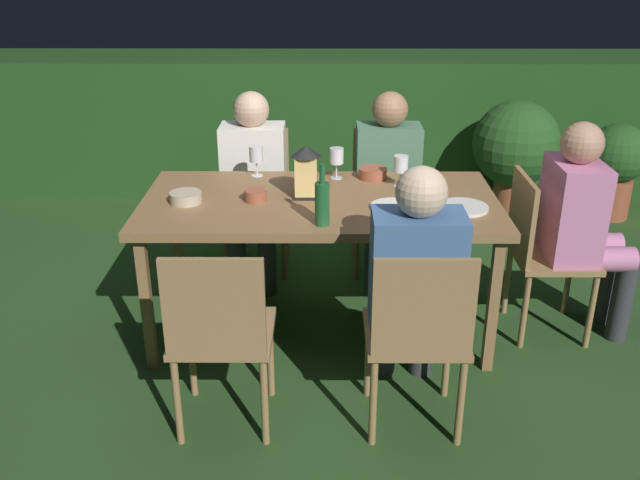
{
  "coord_description": "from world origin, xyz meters",
  "views": [
    {
      "loc": [
        0.02,
        -3.29,
        1.97
      ],
      "look_at": [
        0.0,
        0.0,
        0.53
      ],
      "focal_mm": 39.04,
      "sensor_mm": 36.0,
      "label": 1
    }
  ],
  "objects_px": {
    "chair_head_far": "(541,248)",
    "chair_side_left_b": "(418,332)",
    "dining_table": "(320,209)",
    "person_in_green": "(388,180)",
    "bowl_olives": "(425,176)",
    "bowl_salad": "(373,173)",
    "person_in_cream": "(253,179)",
    "chair_side_right_a": "(257,192)",
    "green_bottle_on_table": "(322,202)",
    "person_in_blue": "(414,277)",
    "bowl_dip": "(186,197)",
    "person_in_pink": "(583,221)",
    "potted_plant_corner": "(616,164)",
    "chair_side_right_b": "(385,193)",
    "chair_side_left_a": "(220,331)",
    "potted_plant_by_hedge": "(515,147)",
    "plate_a": "(394,207)",
    "bowl_bread": "(256,195)",
    "lantern_centerpiece": "(306,169)",
    "wine_glass_c": "(401,165)",
    "plate_b": "(463,207)",
    "wine_glass_a": "(337,157)",
    "wine_glass_b": "(256,155)"
  },
  "relations": [
    {
      "from": "wine_glass_a",
      "to": "chair_side_left_a",
      "type": "bearing_deg",
      "value": -112.72
    },
    {
      "from": "chair_side_left_a",
      "to": "bowl_bread",
      "type": "relative_size",
      "value": 7.63
    },
    {
      "from": "dining_table",
      "to": "person_in_green",
      "type": "relative_size",
      "value": 1.56
    },
    {
      "from": "bowl_bread",
      "to": "bowl_salad",
      "type": "distance_m",
      "value": 0.7
    },
    {
      "from": "chair_side_left_b",
      "to": "person_in_pink",
      "type": "bearing_deg",
      "value": 41.92
    },
    {
      "from": "person_in_green",
      "to": "person_in_cream",
      "type": "bearing_deg",
      "value": 180.0
    },
    {
      "from": "potted_plant_corner",
      "to": "chair_side_right_b",
      "type": "bearing_deg",
      "value": -154.98
    },
    {
      "from": "lantern_centerpiece",
      "to": "wine_glass_b",
      "type": "xyz_separation_m",
      "value": [
        -0.28,
        0.33,
        -0.03
      ]
    },
    {
      "from": "dining_table",
      "to": "person_in_cream",
      "type": "height_order",
      "value": "person_in_cream"
    },
    {
      "from": "person_in_pink",
      "to": "bowl_salad",
      "type": "relative_size",
      "value": 7.48
    },
    {
      "from": "chair_side_left_b",
      "to": "bowl_salad",
      "type": "xyz_separation_m",
      "value": [
        -0.12,
        1.17,
        0.3
      ]
    },
    {
      "from": "plate_b",
      "to": "plate_a",
      "type": "bearing_deg",
      "value": 179.69
    },
    {
      "from": "dining_table",
      "to": "potted_plant_by_hedge",
      "type": "xyz_separation_m",
      "value": [
        1.43,
        1.68,
        -0.16
      ]
    },
    {
      "from": "chair_side_right_a",
      "to": "green_bottle_on_table",
      "type": "distance_m",
      "value": 1.31
    },
    {
      "from": "bowl_olives",
      "to": "bowl_salad",
      "type": "height_order",
      "value": "bowl_salad"
    },
    {
      "from": "person_in_blue",
      "to": "bowl_dip",
      "type": "distance_m",
      "value": 1.23
    },
    {
      "from": "wine_glass_a",
      "to": "wine_glass_c",
      "type": "distance_m",
      "value": 0.36
    },
    {
      "from": "bowl_dip",
      "to": "potted_plant_by_hedge",
      "type": "height_order",
      "value": "potted_plant_by_hedge"
    },
    {
      "from": "chair_side_right_a",
      "to": "chair_head_far",
      "type": "bearing_deg",
      "value": -28.51
    },
    {
      "from": "person_in_cream",
      "to": "bowl_olives",
      "type": "relative_size",
      "value": 7.65
    },
    {
      "from": "wine_glass_b",
      "to": "wine_glass_a",
      "type": "bearing_deg",
      "value": -4.68
    },
    {
      "from": "dining_table",
      "to": "lantern_centerpiece",
      "type": "relative_size",
      "value": 6.77
    },
    {
      "from": "person_in_green",
      "to": "bowl_salad",
      "type": "xyz_separation_m",
      "value": [
        -0.12,
        -0.31,
        0.15
      ]
    },
    {
      "from": "person_in_cream",
      "to": "potted_plant_by_hedge",
      "type": "relative_size",
      "value": 1.3
    },
    {
      "from": "green_bottle_on_table",
      "to": "potted_plant_by_hedge",
      "type": "distance_m",
      "value": 2.49
    },
    {
      "from": "chair_side_right_b",
      "to": "person_in_green",
      "type": "xyz_separation_m",
      "value": [
        -0.0,
        -0.2,
        0.15
      ]
    },
    {
      "from": "person_in_pink",
      "to": "person_in_green",
      "type": "xyz_separation_m",
      "value": [
        -0.94,
        0.65,
        0.0
      ]
    },
    {
      "from": "lantern_centerpiece",
      "to": "green_bottle_on_table",
      "type": "height_order",
      "value": "green_bottle_on_table"
    },
    {
      "from": "chair_side_right_b",
      "to": "wine_glass_c",
      "type": "bearing_deg",
      "value": -88.39
    },
    {
      "from": "chair_side_right_a",
      "to": "green_bottle_on_table",
      "type": "bearing_deg",
      "value": -70.59
    },
    {
      "from": "bowl_salad",
      "to": "wine_glass_b",
      "type": "bearing_deg",
      "value": 176.66
    },
    {
      "from": "person_in_blue",
      "to": "potted_plant_by_hedge",
      "type": "distance_m",
      "value": 2.55
    },
    {
      "from": "dining_table",
      "to": "person_in_pink",
      "type": "xyz_separation_m",
      "value": [
        1.34,
        0.0,
        -0.06
      ]
    },
    {
      "from": "person_in_green",
      "to": "bowl_bread",
      "type": "xyz_separation_m",
      "value": [
        -0.73,
        -0.67,
        0.15
      ]
    },
    {
      "from": "plate_a",
      "to": "chair_head_far",
      "type": "bearing_deg",
      "value": 9.42
    },
    {
      "from": "dining_table",
      "to": "chair_side_left_a",
      "type": "height_order",
      "value": "chair_side_left_a"
    },
    {
      "from": "person_in_pink",
      "to": "green_bottle_on_table",
      "type": "relative_size",
      "value": 3.96
    },
    {
      "from": "chair_side_right_b",
      "to": "potted_plant_corner",
      "type": "relative_size",
      "value": 1.21
    },
    {
      "from": "person_in_pink",
      "to": "bowl_dip",
      "type": "xyz_separation_m",
      "value": [
        -2.01,
        -0.05,
        0.14
      ]
    },
    {
      "from": "bowl_olives",
      "to": "potted_plant_corner",
      "type": "relative_size",
      "value": 0.21
    },
    {
      "from": "dining_table",
      "to": "person_in_green",
      "type": "height_order",
      "value": "person_in_green"
    },
    {
      "from": "chair_head_far",
      "to": "bowl_olives",
      "type": "relative_size",
      "value": 5.79
    },
    {
      "from": "person_in_pink",
      "to": "bowl_dip",
      "type": "relative_size",
      "value": 7.21
    },
    {
      "from": "person_in_blue",
      "to": "potted_plant_by_hedge",
      "type": "bearing_deg",
      "value": 66.13
    },
    {
      "from": "chair_head_far",
      "to": "person_in_cream",
      "type": "bearing_deg",
      "value": 157.37
    },
    {
      "from": "chair_side_left_b",
      "to": "person_in_cream",
      "type": "relative_size",
      "value": 0.76
    },
    {
      "from": "green_bottle_on_table",
      "to": "person_in_green",
      "type": "bearing_deg",
      "value": 68.27
    },
    {
      "from": "plate_a",
      "to": "potted_plant_by_hedge",
      "type": "relative_size",
      "value": 0.26
    },
    {
      "from": "person_in_blue",
      "to": "potted_plant_corner",
      "type": "bearing_deg",
      "value": 52.41
    },
    {
      "from": "chair_head_far",
      "to": "chair_side_left_b",
      "type": "distance_m",
      "value": 1.12
    }
  ]
}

